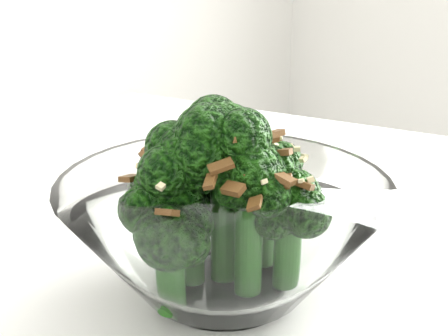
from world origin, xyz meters
TOP-DOWN VIEW (x-y plane):
  - broccoli_dish at (0.12, 0.12)m, footprint 0.22×0.22m

SIDE VIEW (x-z plane):
  - broccoli_dish at x=0.12m, z-range 0.74..0.87m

